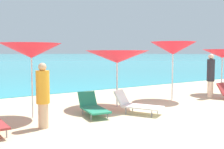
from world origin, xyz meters
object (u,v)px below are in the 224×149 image
beachgoer_2 (211,74)px  umbrella_1 (31,51)px  umbrella_4 (222,54)px  beachgoer_0 (43,94)px  umbrella_3 (173,48)px  lounge_chair_0 (136,104)px  umbrella_2 (117,57)px  lounge_chair_2 (93,107)px

beachgoer_2 → umbrella_1: bearing=-50.8°
umbrella_4 → beachgoer_0: size_ratio=1.24×
umbrella_3 → lounge_chair_0: 3.56m
umbrella_1 → lounge_chair_0: (2.98, -1.29, -1.72)m
umbrella_1 → lounge_chair_0: size_ratio=1.36×
umbrella_1 → umbrella_3: umbrella_3 is taller
umbrella_1 → beachgoer_2: 7.63m
umbrella_2 → beachgoer_0: size_ratio=1.37×
beachgoer_0 → beachgoer_2: size_ratio=0.89×
umbrella_4 → lounge_chair_2: size_ratio=1.36×
lounge_chair_0 → beachgoer_2: size_ratio=0.86×
umbrella_4 → beachgoer_2: umbrella_4 is taller
lounge_chair_0 → beachgoer_2: (4.54, 0.54, 0.73)m
umbrella_3 → umbrella_4: size_ratio=1.13×
umbrella_4 → beachgoer_2: size_ratio=1.11×
lounge_chair_2 → beachgoer_0: beachgoer_0 is taller
umbrella_1 → beachgoer_0: size_ratio=1.32×
umbrella_3 → beachgoer_0: size_ratio=1.41×
umbrella_3 → beachgoer_0: bearing=-169.3°
umbrella_2 → lounge_chair_0: (-0.10, -1.24, -1.52)m
lounge_chair_0 → lounge_chair_2: bearing=128.2°
umbrella_2 → beachgoer_2: (4.45, -0.70, -0.79)m
beachgoer_0 → umbrella_2: bearing=-41.7°
umbrella_2 → umbrella_3: bearing=-2.2°
umbrella_4 → beachgoer_0: bearing=-174.2°
umbrella_2 → beachgoer_0: 3.55m
umbrella_2 → umbrella_3: umbrella_3 is taller
beachgoer_0 → umbrella_3: bearing=-51.9°
umbrella_1 → umbrella_2: umbrella_1 is taller
lounge_chair_0 → beachgoer_0: bearing=151.6°
umbrella_3 → umbrella_4: 3.10m
umbrella_4 → lounge_chair_2: 7.41m
umbrella_3 → lounge_chair_0: (-2.83, -1.14, -1.85)m
beachgoer_0 → umbrella_1: bearing=21.9°
lounge_chair_2 → beachgoer_2: size_ratio=0.81×
umbrella_2 → beachgoer_0: bearing=-159.0°
umbrella_1 → lounge_chair_0: bearing=-23.4°
umbrella_2 → beachgoer_2: size_ratio=1.22×
umbrella_2 → umbrella_3: 2.75m
beachgoer_2 → lounge_chair_0: bearing=-38.3°
umbrella_4 → beachgoer_0: (-9.02, -0.92, -1.02)m
umbrella_2 → lounge_chair_2: (-1.40, -0.67, -1.54)m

